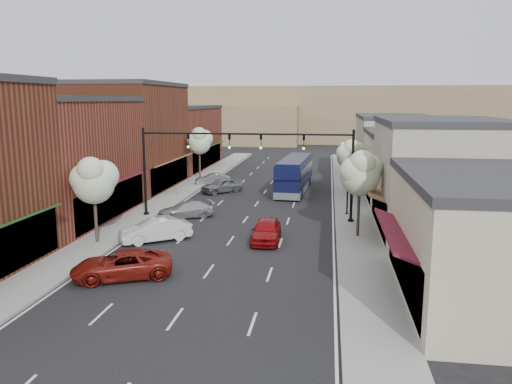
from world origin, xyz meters
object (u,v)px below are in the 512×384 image
at_px(tree_left_near, 94,179).
at_px(parked_car_a, 122,265).
at_px(tree_right_near, 361,172).
at_px(red_hatchback, 266,230).
at_px(parked_car_b, 155,230).
at_px(signal_mast_left, 174,159).
at_px(tree_right_far, 351,154).
at_px(parked_car_d, 222,185).
at_px(lamp_post_near, 348,178).
at_px(parked_car_e, 213,179).
at_px(coach_bus, 295,174).
at_px(lamp_post_far, 342,155).
at_px(parked_car_c, 186,210).
at_px(signal_mast_right, 320,161).
at_px(tree_left_far, 200,140).

height_order(tree_left_near, parked_car_a, tree_left_near).
distance_m(tree_right_near, red_hatchback, 7.26).
distance_m(tree_right_near, parked_car_b, 13.95).
xyz_separation_m(signal_mast_left, tree_right_near, (13.97, -4.05, -0.17)).
relative_size(tree_right_far, parked_car_d, 1.26).
distance_m(lamp_post_near, parked_car_e, 19.22).
xyz_separation_m(coach_bus, parked_car_b, (-7.75, -19.45, -1.02)).
bearing_deg(red_hatchback, parked_car_e, 110.08).
bearing_deg(parked_car_e, tree_right_far, 53.43).
distance_m(tree_right_near, lamp_post_far, 24.11).
bearing_deg(tree_left_near, parked_car_b, 20.71).
distance_m(tree_right_far, red_hatchback, 19.03).
relative_size(lamp_post_near, parked_car_a, 0.87).
bearing_deg(lamp_post_far, parked_car_e, -161.98).
bearing_deg(parked_car_c, tree_right_far, 105.02).
distance_m(signal_mast_left, parked_car_b, 7.83).
bearing_deg(parked_car_b, signal_mast_right, 87.33).
relative_size(signal_mast_left, lamp_post_near, 1.85).
bearing_deg(parked_car_d, tree_left_far, 164.93).
xyz_separation_m(signal_mast_left, parked_car_a, (1.42, -13.64, -3.91)).
bearing_deg(parked_car_a, parked_car_e, 160.44).
xyz_separation_m(signal_mast_right, parked_car_b, (-10.45, -6.76, -3.86)).
height_order(tree_right_near, red_hatchback, tree_right_near).
height_order(lamp_post_near, parked_car_a, lamp_post_near).
bearing_deg(red_hatchback, parked_car_a, -131.85).
bearing_deg(parked_car_d, lamp_post_near, 9.71).
bearing_deg(signal_mast_right, tree_right_near, -56.09).
relative_size(signal_mast_left, parked_car_a, 1.61).
xyz_separation_m(signal_mast_left, red_hatchback, (7.98, -5.83, -3.87)).
height_order(signal_mast_right, signal_mast_left, same).
height_order(coach_bus, parked_car_e, coach_bus).
height_order(parked_car_d, parked_car_e, parked_car_d).
relative_size(tree_left_far, red_hatchback, 1.39).
relative_size(red_hatchback, parked_car_e, 1.19).
height_order(tree_right_near, lamp_post_far, tree_right_near).
bearing_deg(tree_right_far, red_hatchback, -108.62).
bearing_deg(tree_left_far, lamp_post_far, 7.30).
bearing_deg(parked_car_b, tree_left_near, -104.87).
bearing_deg(signal_mast_left, red_hatchback, -36.14).
distance_m(signal_mast_right, coach_bus, 13.29).
xyz_separation_m(signal_mast_right, tree_right_far, (2.73, 11.95, -0.63)).
relative_size(tree_left_far, lamp_post_near, 1.38).
relative_size(tree_right_near, lamp_post_near, 1.34).
distance_m(parked_car_a, parked_car_d, 24.59).
relative_size(tree_left_near, parked_car_c, 1.29).
relative_size(signal_mast_right, tree_left_far, 1.34).
xyz_separation_m(tree_right_far, red_hatchback, (-5.99, -17.77, -3.24)).
bearing_deg(lamp_post_near, parked_car_e, 137.24).
height_order(parked_car_a, parked_car_b, parked_car_b).
distance_m(signal_mast_right, tree_right_far, 12.27).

